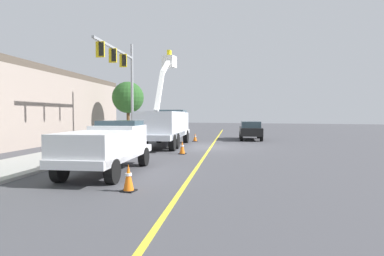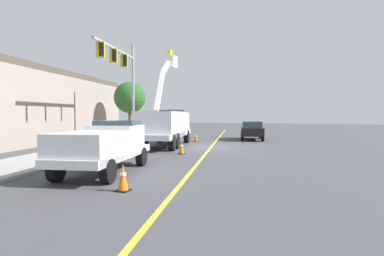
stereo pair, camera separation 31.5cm
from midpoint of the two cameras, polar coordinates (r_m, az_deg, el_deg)
name	(u,v)px [view 2 (the right image)]	position (r m, az deg, el deg)	size (l,w,h in m)	color
ground	(211,147)	(22.11, 3.87, -3.54)	(120.00, 120.00, 0.00)	#47474C
sidewalk_far_side	(105,145)	(24.04, -15.19, -3.00)	(60.00, 3.60, 0.12)	#9E9E99
lane_centre_stripe	(211,147)	(22.11, 3.87, -3.53)	(50.00, 0.16, 0.01)	yellow
utility_bucket_truck	(166,124)	(23.04, -4.44, 0.73)	(8.53, 4.07, 7.31)	white
service_pickup_truck	(104,145)	(12.88, -15.07, -3.00)	(5.90, 3.17, 2.06)	white
passing_minivan	(252,129)	(29.17, 11.13, -0.20)	(5.08, 2.81, 1.69)	black
traffic_cone_leading	(123,178)	(9.81, -11.56, -8.86)	(0.40, 0.40, 0.84)	black
traffic_cone_mid_front	(181,147)	(18.37, -1.44, -3.57)	(0.40, 0.40, 0.79)	black
traffic_cone_mid_rear	(196,137)	(26.88, 1.08, -1.72)	(0.40, 0.40, 0.70)	black
traffic_signal_mast	(123,72)	(24.84, -12.07, 9.97)	(7.30, 1.64, 8.17)	gray
street_tree_right	(130,98)	(32.31, -11.01, 5.45)	(3.16, 3.16, 5.61)	brown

